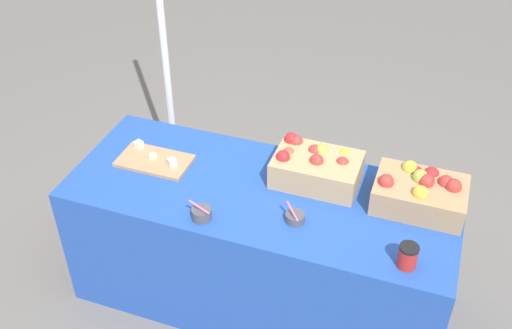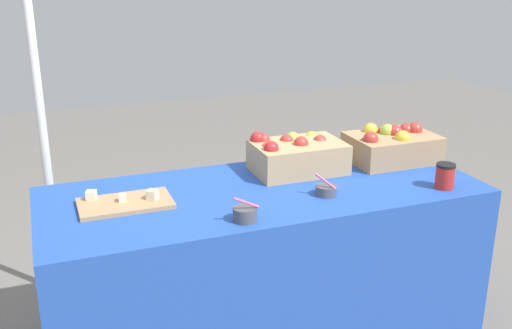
{
  "view_description": "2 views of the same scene",
  "coord_description": "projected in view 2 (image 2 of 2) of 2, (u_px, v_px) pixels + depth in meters",
  "views": [
    {
      "loc": [
        0.73,
        -2.13,
        2.6
      ],
      "look_at": [
        -0.05,
        0.06,
        0.84
      ],
      "focal_mm": 42.29,
      "sensor_mm": 36.0,
      "label": 1
    },
    {
      "loc": [
        -0.88,
        -2.23,
        1.68
      ],
      "look_at": [
        -0.01,
        0.06,
        0.83
      ],
      "focal_mm": 41.81,
      "sensor_mm": 36.0,
      "label": 2
    }
  ],
  "objects": [
    {
      "name": "table",
      "position": [
        264.0,
        265.0,
        2.7
      ],
      "size": [
        1.9,
        0.76,
        0.74
      ],
      "primitive_type": "cube",
      "color": "#234CAD",
      "rests_on": "ground_plane"
    },
    {
      "name": "apple_crate_left",
      "position": [
        391.0,
        145.0,
        2.92
      ],
      "size": [
        0.42,
        0.29,
        0.18
      ],
      "color": "tan",
      "rests_on": "table"
    },
    {
      "name": "apple_crate_middle",
      "position": [
        296.0,
        155.0,
        2.77
      ],
      "size": [
        0.42,
        0.28,
        0.18
      ],
      "color": "tan",
      "rests_on": "table"
    },
    {
      "name": "cutting_board_front",
      "position": [
        125.0,
        203.0,
        2.4
      ],
      "size": [
        0.37,
        0.22,
        0.06
      ],
      "color": "tan",
      "rests_on": "table"
    },
    {
      "name": "sample_bowl_near",
      "position": [
        326.0,
        190.0,
        2.5
      ],
      "size": [
        0.09,
        0.09,
        0.1
      ],
      "color": "#4C4C51",
      "rests_on": "table"
    },
    {
      "name": "sample_bowl_mid",
      "position": [
        245.0,
        214.0,
        2.25
      ],
      "size": [
        0.1,
        0.09,
        0.11
      ],
      "color": "#4C4C51",
      "rests_on": "table"
    },
    {
      "name": "coffee_cup",
      "position": [
        445.0,
        176.0,
        2.57
      ],
      "size": [
        0.08,
        0.08,
        0.11
      ],
      "color": "red",
      "rests_on": "table"
    },
    {
      "name": "tent_pole",
      "position": [
        38.0,
        94.0,
        2.84
      ],
      "size": [
        0.04,
        0.04,
        2.14
      ],
      "primitive_type": "cylinder",
      "color": "white",
      "rests_on": "ground_plane"
    }
  ]
}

